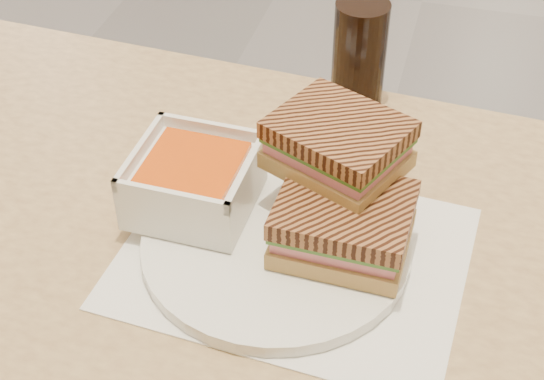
% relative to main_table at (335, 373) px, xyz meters
% --- Properties ---
extents(main_table, '(1.24, 0.77, 0.75)m').
position_rel_main_table_xyz_m(main_table, '(0.00, 0.00, 0.00)').
color(main_table, tan).
rests_on(main_table, ground).
extents(tray_liner, '(0.35, 0.28, 0.00)m').
position_rel_main_table_xyz_m(tray_liner, '(-0.06, 0.04, 0.11)').
color(tray_liner, white).
rests_on(tray_liner, main_table).
extents(plate, '(0.26, 0.26, 0.01)m').
position_rel_main_table_xyz_m(plate, '(-0.08, 0.04, 0.12)').
color(plate, white).
rests_on(plate, tray_liner).
extents(soup_bowl, '(0.12, 0.12, 0.06)m').
position_rel_main_table_xyz_m(soup_bowl, '(-0.17, 0.07, 0.16)').
color(soup_bowl, white).
rests_on(soup_bowl, plate).
extents(panini_lower, '(0.13, 0.11, 0.06)m').
position_rel_main_table_xyz_m(panini_lower, '(-0.01, 0.05, 0.16)').
color(panini_lower, tan).
rests_on(panini_lower, plate).
extents(panini_upper, '(0.15, 0.14, 0.05)m').
position_rel_main_table_xyz_m(panini_upper, '(-0.03, 0.11, 0.21)').
color(panini_upper, tan).
rests_on(panini_upper, panini_lower).
extents(cola_glass, '(0.06, 0.06, 0.14)m').
position_rel_main_table_xyz_m(cola_glass, '(-0.05, 0.31, 0.18)').
color(cola_glass, black).
rests_on(cola_glass, main_table).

